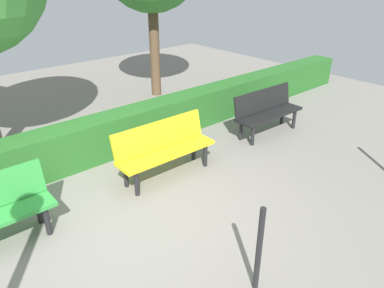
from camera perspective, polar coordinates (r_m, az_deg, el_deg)
ground_plane at (r=4.95m, az=-9.87°, el=-11.28°), size 16.90×16.90×0.00m
bench_black at (r=7.18m, az=11.74°, el=5.31°), size 1.55×0.51×0.86m
bench_yellow at (r=5.59m, az=-4.44°, el=-0.43°), size 1.63×0.49×0.86m
hedge_row at (r=6.57m, az=-10.22°, el=2.25°), size 12.90×0.51×0.71m
railing_post_mid at (r=3.73m, az=10.53°, el=-16.14°), size 0.06×0.06×1.00m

